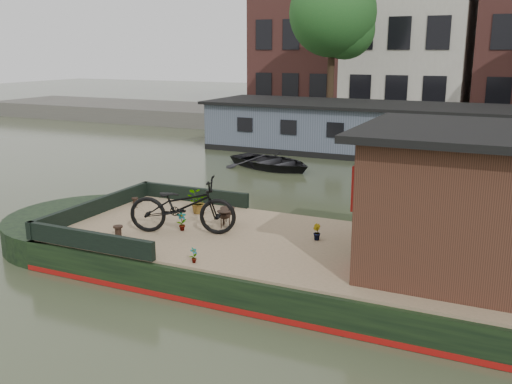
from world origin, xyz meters
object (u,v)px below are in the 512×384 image
at_px(dinghy, 271,158).
at_px(cabin, 480,201).
at_px(brazier_rear, 227,216).
at_px(brazier_front, 225,219).
at_px(potted_plant_a, 182,221).
at_px(bicycle, 183,206).

bearing_deg(dinghy, cabin, -120.55).
distance_m(brazier_rear, dinghy, 9.21).
height_order(brazier_front, brazier_rear, same).
bearing_deg(dinghy, potted_plant_a, -147.77).
bearing_deg(bicycle, dinghy, -6.28).
distance_m(potted_plant_a, brazier_front, 0.91).
bearing_deg(potted_plant_a, brazier_rear, 52.74).
bearing_deg(potted_plant_a, cabin, 2.14).
xyz_separation_m(bicycle, brazier_rear, (0.53, 0.94, -0.40)).
relative_size(potted_plant_a, dinghy, 0.12).
bearing_deg(dinghy, brazier_front, -142.88).
height_order(cabin, bicycle, cabin).
xyz_separation_m(cabin, brazier_rear, (-5.05, 0.62, -1.05)).
distance_m(cabin, brazier_front, 5.10).
bearing_deg(cabin, brazier_rear, 173.01).
distance_m(cabin, bicycle, 5.62).
bearing_deg(bicycle, potted_plant_a, 24.28).
xyz_separation_m(cabin, bicycle, (-5.58, -0.32, -0.65)).
distance_m(cabin, brazier_rear, 5.19).
xyz_separation_m(cabin, dinghy, (-7.83, 9.38, -1.51)).
bearing_deg(brazier_rear, dinghy, 107.58).
bearing_deg(brazier_rear, bicycle, -119.30).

